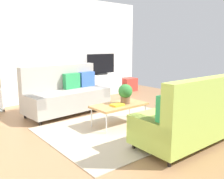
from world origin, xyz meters
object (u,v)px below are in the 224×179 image
at_px(tv_console, 101,85).
at_px(tv, 101,65).
at_px(table_book_0, 117,105).
at_px(bottle_0, 90,73).
at_px(coffee_table, 119,106).
at_px(vase_0, 84,73).
at_px(couch_beige, 66,94).
at_px(potted_plant, 125,93).
at_px(storage_trunk, 128,84).
at_px(couch_green, 192,117).

xyz_separation_m(tv_console, tv, (0.00, -0.02, 0.63)).
distance_m(table_book_0, bottle_0, 2.88).
height_order(coffee_table, tv_console, tv_console).
bearing_deg(tv_console, table_book_0, -120.60).
bearing_deg(vase_0, couch_beige, -136.13).
relative_size(tv_console, vase_0, 8.84).
xyz_separation_m(potted_plant, bottle_0, (0.92, 2.58, 0.09)).
bearing_deg(potted_plant, storage_trunk, 46.05).
bearing_deg(vase_0, bottle_0, -28.13).
xyz_separation_m(coffee_table, tv_console, (1.47, 2.60, -0.07)).
bearing_deg(potted_plant, couch_beige, 109.76).
bearing_deg(bottle_0, couch_beige, -141.80).
distance_m(tv, vase_0, 0.63).
xyz_separation_m(couch_beige, table_book_0, (0.28, -1.49, -0.01)).
relative_size(couch_green, table_book_0, 7.98).
bearing_deg(bottle_0, tv, 2.78).
height_order(coffee_table, bottle_0, bottle_0).
distance_m(potted_plant, vase_0, 2.78).
distance_m(tv, potted_plant, 2.94).
relative_size(couch_beige, bottle_0, 11.04).
height_order(coffee_table, potted_plant, potted_plant).
relative_size(table_book_0, bottle_0, 1.35).
bearing_deg(tv_console, potted_plant, -116.94).
relative_size(tv_console, bottle_0, 7.89).
relative_size(vase_0, bottle_0, 0.89).
height_order(tv_console, table_book_0, tv_console).
relative_size(coffee_table, table_book_0, 4.58).
distance_m(vase_0, bottle_0, 0.19).
height_order(storage_trunk, potted_plant, potted_plant).
bearing_deg(table_book_0, tv_console, 59.40).
bearing_deg(vase_0, potted_plant, -105.74).
xyz_separation_m(couch_beige, vase_0, (1.27, 1.23, 0.27)).
distance_m(potted_plant, table_book_0, 0.31).
bearing_deg(tv, table_book_0, -120.79).
bearing_deg(vase_0, tv_console, -4.93).
distance_m(coffee_table, vase_0, 2.81).
distance_m(couch_beige, tv_console, 2.20).
bearing_deg(table_book_0, couch_green, -73.79).
bearing_deg(storage_trunk, vase_0, 174.90).
height_order(tv, table_book_0, tv).
bearing_deg(potted_plant, couch_green, -83.75).
height_order(table_book_0, vase_0, vase_0).
bearing_deg(couch_green, table_book_0, 107.33).
relative_size(couch_beige, tv_console, 1.40).
bearing_deg(couch_green, potted_plant, 97.37).
bearing_deg(tv_console, tv, -90.00).
height_order(couch_beige, tv, tv).
xyz_separation_m(couch_beige, potted_plant, (0.52, -1.45, 0.19)).
bearing_deg(table_book_0, tv, 59.21).
xyz_separation_m(storage_trunk, bottle_0, (-1.51, 0.06, 0.51)).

